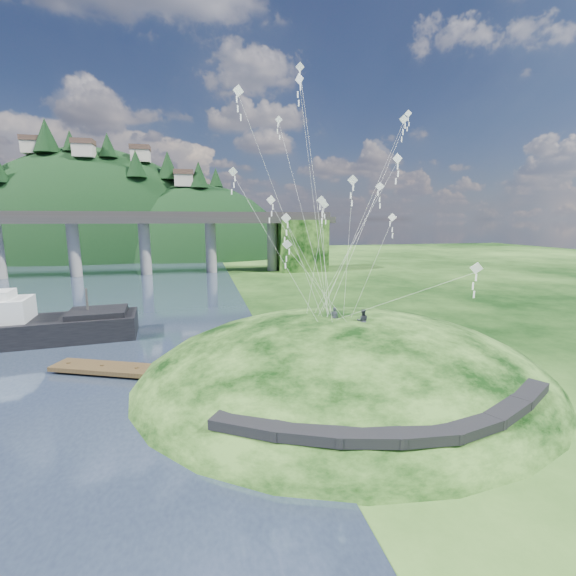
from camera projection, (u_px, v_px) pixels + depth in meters
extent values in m
plane|color=black|center=(255.00, 393.00, 29.59)|extent=(320.00, 320.00, 0.00)
ellipsoid|color=black|center=(343.00, 390.00, 33.53)|extent=(36.00, 32.00, 13.00)
cube|color=black|center=(248.00, 424.00, 21.23)|extent=(4.32, 3.62, 0.71)
cube|color=black|center=(308.00, 432.00, 20.29)|extent=(4.10, 2.97, 0.61)
cube|color=black|center=(369.00, 436.00, 19.99)|extent=(3.85, 2.37, 0.62)
cube|color=black|center=(425.00, 434.00, 20.23)|extent=(3.62, 1.83, 0.66)
cube|color=black|center=(472.00, 425.00, 21.08)|extent=(3.82, 2.27, 0.68)
cube|color=black|center=(506.00, 409.00, 22.63)|extent=(4.11, 2.97, 0.71)
cube|color=black|center=(527.00, 392.00, 24.78)|extent=(4.26, 3.43, 0.66)
cylinder|color=gray|center=(74.00, 249.00, 88.58)|extent=(2.60, 2.60, 13.00)
cylinder|color=gray|center=(145.00, 248.00, 91.98)|extent=(2.60, 2.60, 13.00)
cylinder|color=gray|center=(211.00, 247.00, 95.39)|extent=(2.60, 2.60, 13.00)
cylinder|color=gray|center=(272.00, 246.00, 98.80)|extent=(2.60, 2.60, 13.00)
cube|color=black|center=(300.00, 245.00, 100.45)|extent=(12.00, 11.00, 13.00)
ellipsoid|color=black|center=(101.00, 272.00, 142.76)|extent=(96.00, 68.00, 88.00)
ellipsoid|color=black|center=(198.00, 282.00, 143.48)|extent=(76.00, 56.00, 72.00)
cone|color=black|center=(46.00, 136.00, 121.70)|extent=(8.01, 8.01, 10.54)
cone|color=black|center=(70.00, 141.00, 122.94)|extent=(4.97, 4.97, 6.54)
cone|color=black|center=(107.00, 145.00, 123.73)|extent=(5.83, 5.83, 7.67)
cone|color=black|center=(136.00, 164.00, 122.02)|extent=(6.47, 6.47, 8.51)
cone|color=black|center=(168.00, 165.00, 130.55)|extent=(7.13, 7.13, 9.38)
cone|color=black|center=(199.00, 175.00, 128.61)|extent=(6.56, 6.56, 8.63)
cone|color=black|center=(216.00, 177.00, 135.31)|extent=(4.88, 4.88, 6.42)
cube|color=beige|center=(33.00, 148.00, 124.38)|extent=(6.00, 5.00, 4.00)
cube|color=brown|center=(32.00, 139.00, 123.91)|extent=(6.40, 5.40, 1.60)
cube|color=beige|center=(84.00, 151.00, 120.74)|extent=(6.00, 5.00, 4.00)
cube|color=brown|center=(83.00, 142.00, 120.27)|extent=(6.40, 5.40, 1.60)
cube|color=beige|center=(141.00, 156.00, 130.03)|extent=(6.00, 5.00, 4.00)
cube|color=brown|center=(140.00, 148.00, 129.56)|extent=(6.40, 5.40, 1.60)
cube|color=beige|center=(184.00, 181.00, 128.82)|extent=(6.00, 5.00, 4.00)
cube|color=brown|center=(184.00, 172.00, 128.34)|extent=(6.40, 5.40, 1.60)
cube|color=black|center=(28.00, 331.00, 41.34)|extent=(22.32, 7.94, 2.58)
cube|color=black|center=(98.00, 312.00, 43.19)|extent=(6.39, 5.50, 0.60)
cylinder|color=#2D2B2B|center=(87.00, 301.00, 42.66)|extent=(0.24, 0.24, 2.98)
cube|color=#392A17|center=(137.00, 370.00, 32.80)|extent=(14.99, 8.11, 0.38)
cylinder|color=#392A17|center=(69.00, 368.00, 33.95)|extent=(0.33, 0.33, 1.09)
cylinder|color=#392A17|center=(102.00, 371.00, 33.40)|extent=(0.33, 0.33, 1.09)
cylinder|color=#392A17|center=(137.00, 373.00, 32.85)|extent=(0.33, 0.33, 1.09)
cylinder|color=#392A17|center=(172.00, 376.00, 32.30)|extent=(0.33, 0.33, 1.09)
cylinder|color=#392A17|center=(209.00, 378.00, 31.75)|extent=(0.33, 0.33, 1.09)
imported|color=#292C37|center=(335.00, 307.00, 32.23)|extent=(0.79, 0.68, 1.83)
imported|color=#292C37|center=(363.00, 309.00, 31.32)|extent=(1.13, 1.01, 1.94)
cube|color=white|center=(404.00, 119.00, 33.56)|extent=(0.78, 0.19, 0.78)
cube|color=white|center=(403.00, 126.00, 33.66)|extent=(0.10, 0.02, 0.45)
cube|color=white|center=(403.00, 133.00, 33.76)|extent=(0.10, 0.02, 0.45)
cube|color=white|center=(403.00, 139.00, 33.85)|extent=(0.10, 0.02, 0.45)
cube|color=white|center=(286.00, 218.00, 33.74)|extent=(0.89, 0.21, 0.89)
cube|color=white|center=(286.00, 225.00, 33.85)|extent=(0.12, 0.04, 0.52)
cube|color=white|center=(286.00, 233.00, 33.96)|extent=(0.12, 0.04, 0.52)
cube|color=white|center=(286.00, 240.00, 34.07)|extent=(0.12, 0.04, 0.52)
cube|color=white|center=(233.00, 172.00, 29.24)|extent=(0.71, 0.25, 0.69)
cube|color=white|center=(233.00, 178.00, 29.32)|extent=(0.09, 0.05, 0.41)
cube|color=white|center=(233.00, 185.00, 29.41)|extent=(0.09, 0.05, 0.41)
cube|color=white|center=(233.00, 192.00, 29.50)|extent=(0.09, 0.05, 0.41)
cube|color=white|center=(299.00, 79.00, 28.61)|extent=(0.52, 0.63, 0.76)
cube|color=white|center=(299.00, 87.00, 28.70)|extent=(0.09, 0.07, 0.45)
cube|color=white|center=(299.00, 95.00, 28.80)|extent=(0.09, 0.07, 0.45)
cube|color=white|center=(299.00, 103.00, 28.90)|extent=(0.09, 0.07, 0.45)
cube|color=white|center=(392.00, 217.00, 29.78)|extent=(0.54, 0.45, 0.65)
cube|color=white|center=(392.00, 224.00, 29.86)|extent=(0.08, 0.05, 0.38)
cube|color=white|center=(392.00, 230.00, 29.94)|extent=(0.08, 0.05, 0.38)
cube|color=white|center=(391.00, 236.00, 30.02)|extent=(0.08, 0.05, 0.38)
cube|color=white|center=(380.00, 186.00, 37.89)|extent=(0.79, 0.47, 0.88)
cube|color=white|center=(380.00, 193.00, 38.00)|extent=(0.11, 0.06, 0.51)
cube|color=white|center=(379.00, 199.00, 38.11)|extent=(0.11, 0.06, 0.51)
cube|color=white|center=(379.00, 206.00, 38.22)|extent=(0.11, 0.06, 0.51)
cube|color=white|center=(477.00, 268.00, 25.17)|extent=(0.80, 0.34, 0.81)
cube|color=white|center=(476.00, 277.00, 25.27)|extent=(0.11, 0.03, 0.49)
cube|color=white|center=(475.00, 286.00, 25.38)|extent=(0.11, 0.03, 0.49)
cube|color=white|center=(474.00, 295.00, 25.48)|extent=(0.11, 0.03, 0.49)
cube|color=white|center=(238.00, 91.00, 26.80)|extent=(0.78, 0.29, 0.80)
cube|color=white|center=(238.00, 99.00, 26.90)|extent=(0.10, 0.07, 0.47)
cube|color=white|center=(239.00, 108.00, 27.01)|extent=(0.10, 0.07, 0.47)
cube|color=white|center=(239.00, 117.00, 27.11)|extent=(0.10, 0.07, 0.47)
cube|color=white|center=(325.00, 205.00, 34.69)|extent=(0.70, 0.27, 0.70)
cube|color=white|center=(325.00, 210.00, 34.78)|extent=(0.09, 0.02, 0.42)
cube|color=white|center=(325.00, 216.00, 34.87)|extent=(0.09, 0.02, 0.42)
cube|color=white|center=(324.00, 222.00, 34.96)|extent=(0.09, 0.02, 0.42)
cube|color=white|center=(287.00, 244.00, 25.39)|extent=(0.66, 0.25, 0.64)
cube|color=white|center=(287.00, 251.00, 25.47)|extent=(0.09, 0.04, 0.38)
cube|color=white|center=(287.00, 259.00, 25.55)|extent=(0.09, 0.04, 0.38)
cube|color=white|center=(287.00, 266.00, 25.63)|extent=(0.09, 0.04, 0.38)
cube|color=white|center=(397.00, 159.00, 32.54)|extent=(0.53, 0.76, 0.85)
cube|color=white|center=(397.00, 166.00, 32.65)|extent=(0.10, 0.09, 0.51)
cube|color=white|center=(397.00, 174.00, 32.76)|extent=(0.10, 0.09, 0.51)
cube|color=white|center=(396.00, 181.00, 32.87)|extent=(0.10, 0.09, 0.51)
cube|color=white|center=(271.00, 200.00, 28.44)|extent=(0.70, 0.17, 0.69)
cube|color=white|center=(271.00, 207.00, 28.53)|extent=(0.09, 0.05, 0.41)
cube|color=white|center=(271.00, 214.00, 28.62)|extent=(0.09, 0.05, 0.41)
cube|color=white|center=(271.00, 220.00, 28.70)|extent=(0.09, 0.05, 0.41)
cube|color=white|center=(300.00, 67.00, 30.65)|extent=(0.68, 0.29, 0.69)
cube|color=white|center=(300.00, 74.00, 30.74)|extent=(0.09, 0.02, 0.42)
cube|color=white|center=(300.00, 81.00, 30.83)|extent=(0.09, 0.02, 0.42)
cube|color=white|center=(300.00, 87.00, 30.92)|extent=(0.09, 0.02, 0.42)
cube|color=white|center=(321.00, 200.00, 33.80)|extent=(0.79, 0.36, 0.82)
cube|color=white|center=(321.00, 207.00, 33.90)|extent=(0.11, 0.03, 0.49)
cube|color=white|center=(321.00, 214.00, 34.01)|extent=(0.11, 0.03, 0.49)
cube|color=white|center=(321.00, 221.00, 34.11)|extent=(0.11, 0.03, 0.49)
cube|color=white|center=(279.00, 120.00, 33.11)|extent=(0.67, 0.16, 0.66)
cube|color=white|center=(279.00, 125.00, 33.19)|extent=(0.09, 0.02, 0.39)
cube|color=white|center=(279.00, 131.00, 33.27)|extent=(0.09, 0.02, 0.39)
cube|color=white|center=(279.00, 137.00, 33.35)|extent=(0.09, 0.02, 0.39)
cube|color=white|center=(353.00, 180.00, 29.89)|extent=(0.80, 0.27, 0.81)
cube|color=white|center=(353.00, 188.00, 29.99)|extent=(0.11, 0.03, 0.48)
cube|color=white|center=(352.00, 195.00, 30.09)|extent=(0.11, 0.03, 0.48)
cube|color=white|center=(352.00, 203.00, 30.19)|extent=(0.11, 0.03, 0.48)
cube|color=white|center=(408.00, 113.00, 37.88)|extent=(0.54, 0.51, 0.68)
cube|color=white|center=(408.00, 119.00, 37.97)|extent=(0.09, 0.05, 0.41)
cube|color=white|center=(408.00, 124.00, 38.06)|extent=(0.09, 0.05, 0.41)
cube|color=white|center=(407.00, 129.00, 38.15)|extent=(0.09, 0.05, 0.41)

